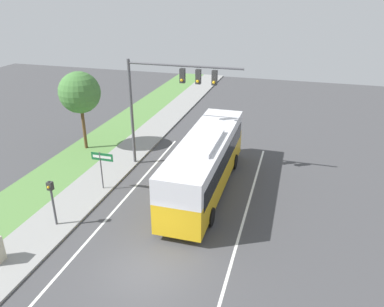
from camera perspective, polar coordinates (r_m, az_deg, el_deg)
ground_plane at (r=17.60m, az=-7.17°, el=-17.38°), size 80.00×80.00×0.00m
sidewalk at (r=20.42m, az=-23.84°, el=-12.73°), size 2.80×80.00×0.12m
lane_divider_near at (r=19.06m, az=-17.54°, el=-14.72°), size 0.14×30.00×0.01m
lane_divider_far at (r=16.79m, az=4.93°, el=-19.71°), size 0.14×30.00×0.01m
bus at (r=22.53m, az=2.05°, el=-1.04°), size 2.70×11.44×3.73m
signal_gantry at (r=24.45m, az=-4.02°, el=9.45°), size 7.58×0.41×7.39m
pedestrian_signal at (r=20.51m, az=-20.58°, el=-6.10°), size 0.28×0.34×2.64m
street_sign at (r=23.26m, az=-13.58°, el=-1.43°), size 1.42×0.08×2.57m
roadside_tree at (r=28.99m, az=-16.75°, el=8.87°), size 3.06×3.06×5.94m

